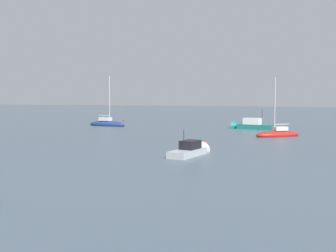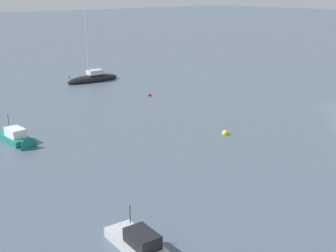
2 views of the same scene
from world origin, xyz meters
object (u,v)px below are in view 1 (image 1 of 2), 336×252
at_px(sailboat_red_near, 278,134).
at_px(motorboat_teal_mid, 250,126).
at_px(motorboat_grey_near, 192,151).
at_px(mooring_buoy_near, 205,145).
at_px(sailboat_navy_outer, 107,124).

bearing_deg(sailboat_red_near, motorboat_teal_mid, -14.78).
distance_m(motorboat_grey_near, motorboat_teal_mid, 33.46).
bearing_deg(motorboat_teal_mid, mooring_buoy_near, -170.55).
bearing_deg(sailboat_navy_outer, motorboat_grey_near, 47.58).
distance_m(sailboat_red_near, motorboat_grey_near, 21.55).
relative_size(sailboat_red_near, motorboat_grey_near, 1.49).
distance_m(sailboat_red_near, motorboat_teal_mid, 13.91).
bearing_deg(mooring_buoy_near, motorboat_teal_mid, -177.54).
bearing_deg(sailboat_red_near, mooring_buoy_near, 115.50).
relative_size(motorboat_grey_near, motorboat_teal_mid, 0.73).
relative_size(sailboat_navy_outer, motorboat_grey_near, 1.76).
relative_size(sailboat_red_near, motorboat_teal_mid, 1.08).
bearing_deg(motorboat_teal_mid, motorboat_grey_near, -168.96).
bearing_deg(sailboat_red_near, motorboat_grey_near, 125.51).
bearing_deg(motorboat_grey_near, mooring_buoy_near, 105.36).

